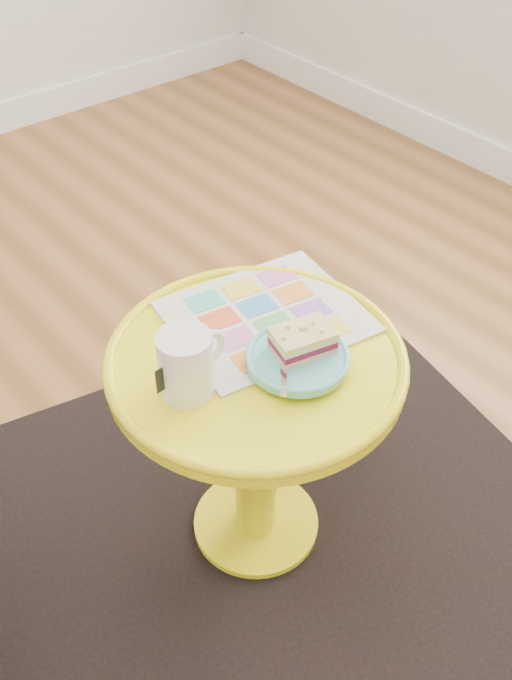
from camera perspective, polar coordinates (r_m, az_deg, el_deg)
floor at (r=1.66m, az=-12.14°, el=-17.05°), size 4.00×4.00×0.00m
rug at (r=1.69m, az=-0.00°, el=-13.76°), size 1.49×1.34×0.01m
side_table at (r=1.41m, az=0.00°, el=-5.50°), size 0.52×0.52×0.50m
newspaper at (r=1.39m, az=0.74°, el=1.80°), size 0.38×0.34×0.01m
mug at (r=1.22m, az=-5.23°, el=-1.68°), size 0.13×0.09×0.12m
plate at (r=1.28m, az=3.15°, el=-1.45°), size 0.18×0.18×0.02m
cake_slice at (r=1.27m, az=3.55°, el=-0.05°), size 0.12×0.09×0.04m
fork at (r=1.26m, az=2.07°, el=-1.75°), size 0.10×0.12×0.00m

